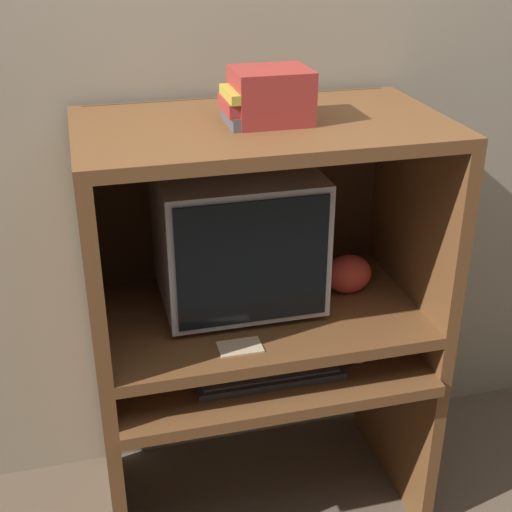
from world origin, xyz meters
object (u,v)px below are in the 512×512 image
keyboard (268,373)px  mouse (358,358)px  storage_box (271,96)px  book_stack (264,105)px  snack_bag (348,274)px  crt_monitor (237,236)px

keyboard → mouse: mouse is taller
mouse → storage_box: bearing=150.9°
mouse → storage_box: storage_box is taller
mouse → storage_box: (-0.24, 0.13, 0.77)m
keyboard → book_stack: book_stack is taller
book_stack → snack_bag: bearing=10.8°
snack_bag → book_stack: size_ratio=0.68×
keyboard → snack_bag: snack_bag is taller
crt_monitor → storage_box: bearing=-46.3°
snack_bag → book_stack: (-0.29, -0.05, 0.56)m
book_stack → crt_monitor: bearing=123.0°
crt_monitor → book_stack: size_ratio=2.09×
storage_box → keyboard: bearing=-105.5°
keyboard → storage_box: bearing=74.5°
keyboard → storage_box: size_ratio=2.19×
mouse → book_stack: size_ratio=0.27×
snack_bag → storage_box: bearing=-169.5°
book_stack → storage_box: bearing=13.6°
mouse → snack_bag: bearing=81.5°
crt_monitor → book_stack: bearing=-57.0°
crt_monitor → keyboard: (0.04, -0.22, -0.35)m
mouse → book_stack: 0.81m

